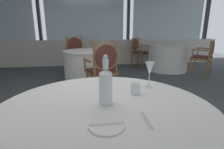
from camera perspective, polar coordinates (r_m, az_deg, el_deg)
ground_plane at (r=2.33m, az=-8.44°, el=-16.60°), size 13.40×13.40×0.00m
window_wall_far at (r=5.85m, az=-8.72°, el=13.63°), size 9.12×0.14×2.70m
side_plate at (r=0.88m, az=-1.76°, el=-16.46°), size 0.19×0.19×0.01m
butter_knife at (r=0.88m, az=-1.77°, el=-16.17°), size 0.17×0.02×0.00m
dinner_fork at (r=0.95m, az=11.41°, el=-14.53°), size 0.02×0.18×0.00m
water_bottle at (r=1.07m, az=-2.10°, el=-3.53°), size 0.08×0.08×0.32m
wine_glass at (r=1.40m, az=12.42°, el=1.72°), size 0.07×0.07×0.21m
water_tumbler at (r=1.27m, az=7.81°, el=-4.69°), size 0.07×0.07×0.08m
background_table_0 at (r=3.89m, az=-8.31°, el=2.45°), size 1.02×1.02×0.75m
dining_chair_0_0 at (r=2.98m, az=-2.95°, el=2.73°), size 0.62×0.58×1.00m
dining_chair_0_1 at (r=4.75m, az=-11.88°, el=7.20°), size 0.62×0.58×1.01m
background_table_1 at (r=5.37m, az=17.92°, el=5.33°), size 1.15×1.15×0.75m
dining_chair_1_0 at (r=5.77m, az=8.68°, el=8.14°), size 0.66×0.66×0.92m
dining_chair_1_1 at (r=5.08m, az=28.69°, el=5.83°), size 0.66×0.66×0.95m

